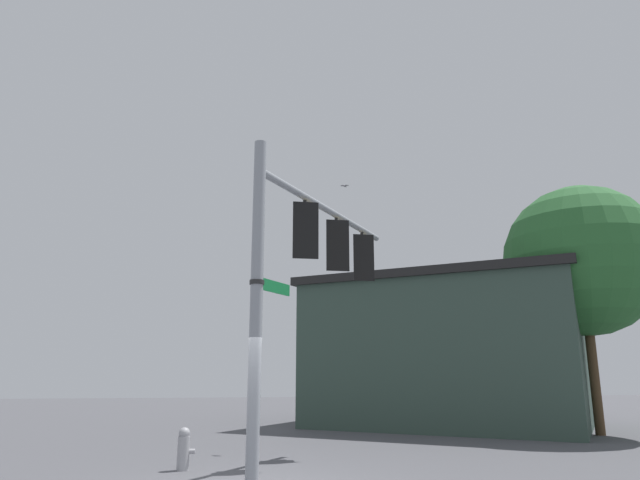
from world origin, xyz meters
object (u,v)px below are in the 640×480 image
traffic_light_mid_inner (336,247)px  traffic_light_mid_outer (362,259)px  street_name_sign (267,285)px  bird_flying (345,186)px  fire_hydrant (184,448)px  traffic_light_nearest_pole (304,232)px

traffic_light_mid_inner → traffic_light_mid_outer: bearing=53.8°
traffic_light_mid_inner → street_name_sign: 3.30m
traffic_light_mid_outer → traffic_light_mid_inner: bearing=-126.2°
street_name_sign → bird_flying: bird_flying is taller
fire_hydrant → traffic_light_nearest_pole: bearing=-20.8°
traffic_light_mid_inner → bird_flying: (0.83, 2.90, 2.55)m
fire_hydrant → traffic_light_mid_outer: bearing=21.7°
traffic_light_mid_inner → traffic_light_mid_outer: 1.58m
traffic_light_nearest_pole → traffic_light_mid_inner: same height
street_name_sign → traffic_light_mid_inner: bearing=54.1°
traffic_light_mid_inner → bird_flying: bearing=74.0°
traffic_light_nearest_pole → traffic_light_mid_inner: bearing=53.8°
traffic_light_mid_inner → street_name_sign: traffic_light_mid_inner is taller
fire_hydrant → street_name_sign: bearing=-54.1°
street_name_sign → bird_flying: (2.60, 5.34, 3.90)m
traffic_light_mid_inner → street_name_sign: size_ratio=1.23×
traffic_light_mid_outer → street_name_sign: size_ratio=1.23×
traffic_light_mid_outer → bird_flying: (-0.10, 1.63, 2.55)m
traffic_light_nearest_pole → traffic_light_mid_outer: 3.15m
traffic_light_mid_outer → fire_hydrant: size_ratio=1.59×
bird_flying → fire_hydrant: size_ratio=0.29×
fire_hydrant → traffic_light_mid_inner: bearing=6.9°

